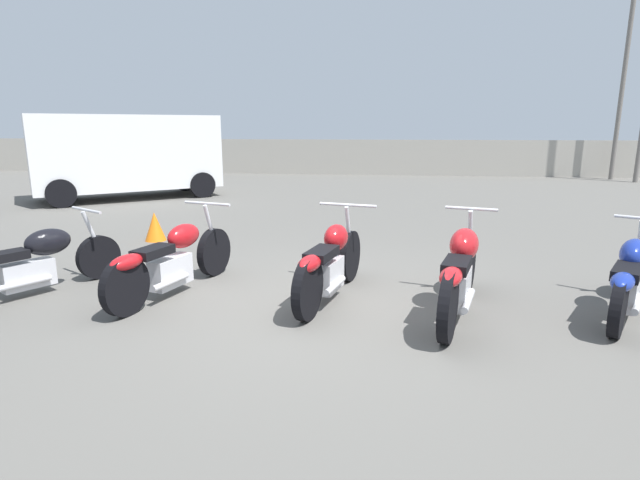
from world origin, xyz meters
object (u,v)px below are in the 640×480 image
Objects in this scene: motorcycle_slot_1 at (172,260)px; motorcycle_slot_2 at (330,263)px; motorcycle_slot_0 at (29,262)px; traffic_cone_near at (155,226)px; light_pole_right at (627,53)px; parked_van at (127,153)px; motorcycle_slot_4 at (629,278)px; motorcycle_slot_3 at (460,272)px.

motorcycle_slot_1 is 1.86m from motorcycle_slot_2.
motorcycle_slot_0 is 2.92m from traffic_cone_near.
parked_van is at bearing -155.82° from light_pole_right.
traffic_cone_near is (-1.47, 2.68, -0.17)m from motorcycle_slot_1.
light_pole_right is at bearing 97.91° from motorcycle_slot_4.
motorcycle_slot_2 is 0.95× the size of motorcycle_slot_3.
light_pole_right is at bearing 69.00° from motorcycle_slot_1.
motorcycle_slot_4 is at bearing -112.06° from light_pole_right.
parked_van reaches higher than motorcycle_slot_1.
motorcycle_slot_1 is 3.06m from traffic_cone_near.
motorcycle_slot_0 is at bearing -18.11° from parked_van.
traffic_cone_near is (-6.46, 2.75, -0.16)m from motorcycle_slot_4.
motorcycle_slot_4 is (4.99, -0.07, -0.00)m from motorcycle_slot_1.
light_pole_right is 3.98× the size of motorcycle_slot_0.
motorcycle_slot_0 is 1.65m from motorcycle_slot_1.
motorcycle_slot_1 is 1.06× the size of motorcycle_slot_2.
parked_van reaches higher than motorcycle_slot_2.
motorcycle_slot_3 reaches higher than motorcycle_slot_1.
motorcycle_slot_3 is at bearing 0.91° from motorcycle_slot_2.
parked_van reaches higher than motorcycle_slot_4.
motorcycle_slot_4 reaches higher than motorcycle_slot_0.
light_pole_right is 18.56m from motorcycle_slot_1.
parked_van is at bearing 121.52° from traffic_cone_near.
motorcycle_slot_1 is at bearing -164.86° from motorcycle_slot_2.
motorcycle_slot_4 is 0.37× the size of parked_van.
motorcycle_slot_1 is 1.00× the size of motorcycle_slot_3.
traffic_cone_near is at bearing -136.31° from light_pole_right.
motorcycle_slot_4 is at bearing 11.13° from motorcycle_slot_2.
motorcycle_slot_0 is 3.82× the size of traffic_cone_near.
parked_van reaches higher than motorcycle_slot_3.
motorcycle_slot_4 is 7.02m from traffic_cone_near.
motorcycle_slot_4 is (6.62, 0.17, 0.01)m from motorcycle_slot_0.
light_pole_right reaches higher than traffic_cone_near.
motorcycle_slot_0 is at bearing -148.56° from motorcycle_slot_4.
light_pole_right is at bearing 80.25° from motorcycle_slot_0.
parked_van is (-15.36, -6.90, -3.23)m from light_pole_right.
traffic_cone_near is at bearing 163.85° from motorcycle_slot_3.
motorcycle_slot_3 is at bearing 6.52° from parked_van.
motorcycle_slot_0 is 0.88× the size of motorcycle_slot_3.
traffic_cone_near is at bearing -173.07° from motorcycle_slot_4.
motorcycle_slot_0 is 8.36m from parked_van.
motorcycle_slot_0 is at bearing -93.24° from traffic_cone_near.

